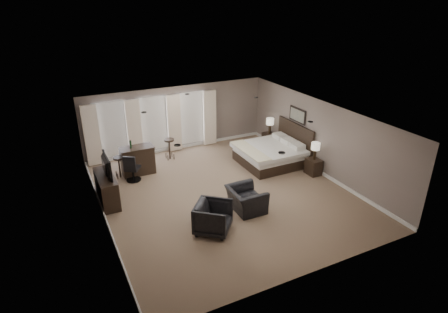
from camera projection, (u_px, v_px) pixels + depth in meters
name	position (u px, v px, depth m)	size (l,w,h in m)	color
room	(224.00, 156.00, 11.57)	(7.60, 8.60, 2.64)	#78614C
window_bay	(154.00, 125.00, 14.57)	(5.25, 0.20, 2.30)	silver
bed	(271.00, 146.00, 13.92)	(2.24, 2.14, 1.43)	silver
nightstand_near	(313.00, 167.00, 13.26)	(0.42, 0.52, 0.57)	black
nightstand_far	(269.00, 140.00, 15.64)	(0.43, 0.53, 0.58)	black
lamp_near	(315.00, 151.00, 13.02)	(0.31, 0.31, 0.63)	beige
lamp_far	(270.00, 126.00, 15.39)	(0.32, 0.32, 0.66)	beige
wall_art	(297.00, 115.00, 13.95)	(0.04, 0.96, 0.56)	slate
dresser	(107.00, 189.00, 11.44)	(0.50, 1.54, 0.90)	black
tv	(105.00, 174.00, 11.23)	(1.10, 0.63, 0.14)	black
armchair_near	(246.00, 196.00, 10.99)	(1.09, 0.71, 0.95)	black
armchair_far	(213.00, 216.00, 10.00)	(0.91, 0.85, 0.94)	black
bar_counter	(138.00, 160.00, 13.22)	(1.17, 0.61, 1.02)	black
bar_stool_left	(119.00, 167.00, 13.00)	(0.36, 0.36, 0.77)	black
bar_stool_right	(170.00, 149.00, 14.44)	(0.39, 0.39, 0.81)	black
desk_chair	(133.00, 167.00, 12.72)	(0.50, 0.50, 0.99)	black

